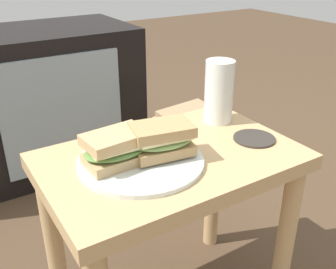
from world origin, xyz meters
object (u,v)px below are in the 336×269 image
object	(u,v)px
sandwich_front	(116,148)
beer_glass	(219,93)
paper_bag	(185,151)
plate	(140,161)
coaster	(254,138)
sandwich_back	(162,139)
tv_cabinet	(18,105)

from	to	relation	value
sandwich_front	beer_glass	xyz separation A→B (m)	(0.32, 0.08, 0.03)
beer_glass	paper_bag	size ratio (longest dim) A/B	0.47
beer_glass	plate	bearing A→B (deg)	-162.31
coaster	paper_bag	bearing A→B (deg)	73.24
coaster	paper_bag	distance (m)	0.60
plate	beer_glass	bearing A→B (deg)	17.69
sandwich_front	coaster	xyz separation A→B (m)	(0.33, -0.06, -0.04)
paper_bag	sandwich_back	bearing A→B (deg)	-129.69
beer_glass	coaster	size ratio (longest dim) A/B	1.63
tv_cabinet	coaster	distance (m)	1.06
plate	paper_bag	world-z (taller)	plate
coaster	tv_cabinet	bearing A→B (deg)	108.89
tv_cabinet	coaster	bearing A→B (deg)	-71.11
tv_cabinet	sandwich_front	distance (m)	0.96
sandwich_front	sandwich_back	size ratio (longest dim) A/B	0.95
sandwich_back	sandwich_front	bearing A→B (deg)	166.89
sandwich_back	paper_bag	world-z (taller)	sandwich_back
tv_cabinet	coaster	world-z (taller)	tv_cabinet
sandwich_back	beer_glass	xyz separation A→B (m)	(0.23, 0.10, 0.03)
sandwich_back	paper_bag	size ratio (longest dim) A/B	0.43
plate	coaster	size ratio (longest dim) A/B	2.71
sandwich_front	sandwich_back	bearing A→B (deg)	-13.11
beer_glass	paper_bag	xyz separation A→B (m)	(0.15, 0.36, -0.37)
plate	beer_glass	size ratio (longest dim) A/B	1.66
sandwich_front	beer_glass	size ratio (longest dim) A/B	0.88
sandwich_front	coaster	world-z (taller)	sandwich_front
sandwich_front	tv_cabinet	bearing A→B (deg)	90.67
plate	paper_bag	xyz separation A→B (m)	(0.43, 0.45, -0.30)
coaster	sandwich_front	bearing A→B (deg)	170.40
sandwich_back	coaster	size ratio (longest dim) A/B	1.50
plate	sandwich_front	size ratio (longest dim) A/B	1.89
plate	sandwich_front	xyz separation A→B (m)	(-0.05, 0.01, 0.04)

